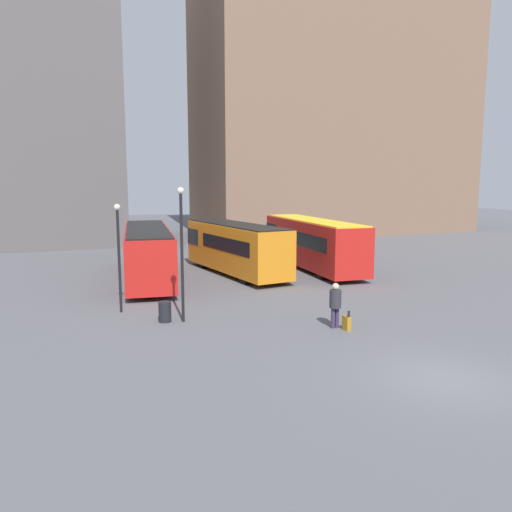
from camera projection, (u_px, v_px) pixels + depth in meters
ground_plane at (445, 379)px, 14.62m from camera, size 160.00×160.00×0.00m
building_block_left at (4, 93)px, 44.98m from camera, size 19.36×13.72×27.50m
building_block_right at (335, 77)px, 56.91m from camera, size 31.03×13.98×35.36m
bus_0 at (148, 251)px, 29.60m from camera, size 4.19×12.45×3.09m
bus_1 at (235, 247)px, 31.38m from camera, size 3.70×10.35×3.18m
bus_2 at (312, 242)px, 33.46m from camera, size 3.36×12.02×3.28m
traveler at (335, 301)px, 19.64m from camera, size 0.48×0.48×1.81m
suitcase at (347, 323)px, 19.44m from camera, size 0.19×0.40×0.81m
lamp_post_0 at (182, 244)px, 20.21m from camera, size 0.28×0.28×5.53m
lamp_post_1 at (119, 248)px, 21.79m from camera, size 0.28×0.28×4.80m
trash_bin at (165, 312)px, 20.59m from camera, size 0.52×0.52×0.85m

